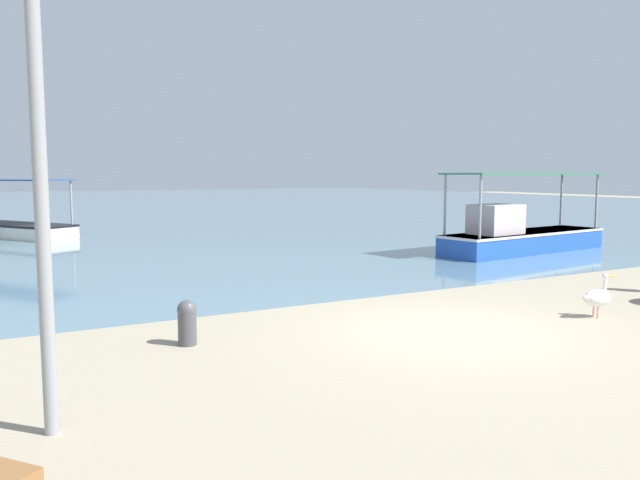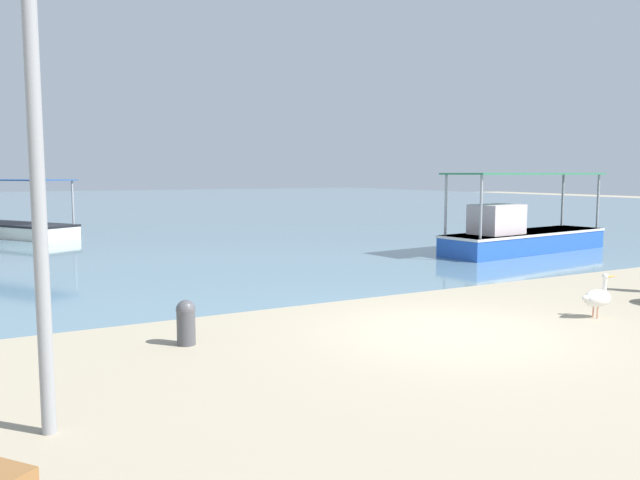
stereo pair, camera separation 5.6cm
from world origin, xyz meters
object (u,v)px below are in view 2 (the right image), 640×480
at_px(fishing_boat_far_left, 16,225).
at_px(mooring_bollard, 186,321).
at_px(lamp_post, 33,92).
at_px(fishing_boat_center, 521,234).
at_px(pelican, 598,297).

xyz_separation_m(fishing_boat_far_left, mooring_bollard, (1.39, -19.24, -0.10)).
bearing_deg(mooring_bollard, lamp_post, -130.51).
distance_m(fishing_boat_center, mooring_bollard, 14.12).
relative_size(fishing_boat_center, fishing_boat_far_left, 1.20).
height_order(pelican, lamp_post, lamp_post).
height_order(fishing_boat_center, pelican, fishing_boat_center).
xyz_separation_m(pelican, mooring_bollard, (-6.99, 1.80, -0.01)).
height_order(pelican, mooring_bollard, pelican).
xyz_separation_m(fishing_boat_center, lamp_post, (-15.08, -8.18, 2.72)).
bearing_deg(fishing_boat_far_left, lamp_post, -91.98).
bearing_deg(fishing_boat_center, fishing_boat_far_left, 136.54).
relative_size(fishing_boat_center, pelican, 8.55).
distance_m(fishing_boat_far_left, lamp_post, 21.95).
xyz_separation_m(fishing_boat_far_left, pelican, (8.39, -21.04, -0.09)).
relative_size(fishing_boat_center, lamp_post, 1.15).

